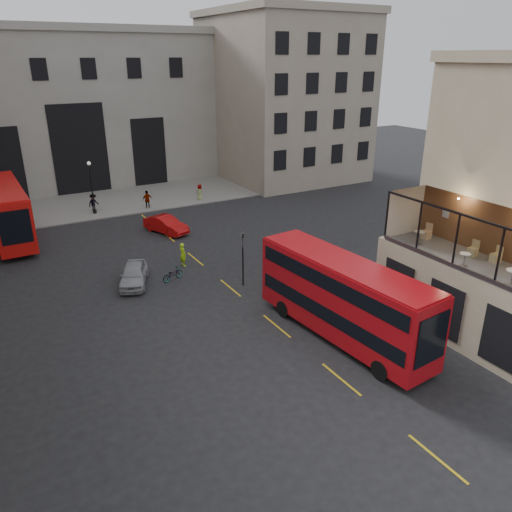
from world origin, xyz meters
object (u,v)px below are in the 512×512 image
traffic_light_near (243,253)px  cafe_chair_d (426,234)px  car_a (134,275)px  pedestrian_b (94,203)px  cyclist (183,254)px  cafe_table_mid (465,257)px  bus_far (7,210)px  cafe_chair_c (473,251)px  pedestrian_d (200,193)px  pedestrian_c (147,200)px  street_lamp_b (92,191)px  bus_near (343,296)px  cafe_table_near (512,275)px  cafe_table_far (419,235)px  cafe_chair_b (496,258)px  car_b (166,225)px  bicycle (173,274)px

traffic_light_near → cafe_chair_d: size_ratio=4.01×
car_a → pedestrian_b: (1.67, 18.97, 0.21)m
cyclist → cafe_table_mid: size_ratio=2.63×
bus_far → cafe_chair_c: 36.51m
pedestrian_d → pedestrian_c: bearing=46.7°
street_lamp_b → cafe_table_mid: street_lamp_b is taller
pedestrian_c → bus_near: bearing=86.2°
cafe_table_near → cafe_chair_d: bearing=77.4°
pedestrian_b → cafe_table_far: size_ratio=2.44×
traffic_light_near → bus_far: size_ratio=0.32×
cafe_chair_d → cafe_chair_b: bearing=-85.5°
bus_far → pedestrian_c: bus_far is taller
pedestrian_b → cafe_chair_d: size_ratio=1.98×
pedestrian_c → pedestrian_d: (5.99, 0.21, -0.07)m
bus_near → cyclist: size_ratio=6.52×
traffic_light_near → cafe_table_far: 11.49m
cafe_table_near → cafe_chair_c: bearing=65.7°
car_b → bicycle: 10.46m
traffic_light_near → bus_near: size_ratio=0.32×
car_b → bicycle: bearing=-129.3°
pedestrian_b → cafe_table_mid: bearing=-99.8°
cafe_table_far → cafe_chair_b: cafe_chair_b is taller
cafe_table_far → cyclist: bearing=123.5°
pedestrian_c → traffic_light_near: bearing=83.1°
bus_far → pedestrian_d: bus_far is taller
cafe_table_near → cafe_chair_b: (1.83, 2.19, -0.24)m
traffic_light_near → cafe_table_mid: cafe_table_mid is taller
pedestrian_b → cafe_chair_c: size_ratio=2.07×
car_a → cyclist: size_ratio=2.38×
pedestrian_b → street_lamp_b: bearing=-127.2°
bus_far → pedestrian_c: (13.23, 3.09, -1.72)m
bus_far → cafe_table_far: size_ratio=15.66×
street_lamp_b → cafe_chair_b: (13.40, -34.79, 2.48)m
bus_near → cafe_chair_c: 7.53m
pedestrian_b → pedestrian_d: 11.18m
car_b → cafe_chair_c: cafe_chair_c is taller
bus_near → bicycle: bearing=114.4°
pedestrian_b → cafe_chair_d: 33.99m
cafe_table_near → cafe_chair_c: 3.74m
car_a → pedestrian_c: pedestrian_c is taller
bus_far → car_a: bus_far is taller
cafe_table_far → street_lamp_b: bearing=111.3°
cafe_table_mid → cafe_table_far: 3.56m
car_b → cafe_chair_b: cafe_chair_b is taller
traffic_light_near → cyclist: bearing=113.3°
cafe_chair_b → pedestrian_d: bearing=93.6°
bus_near → bicycle: size_ratio=6.84×
car_b → cafe_table_near: (7.32, -28.12, 4.37)m
pedestrian_d → cafe_chair_d: size_ratio=1.91×
street_lamp_b → bus_near: size_ratio=0.45×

